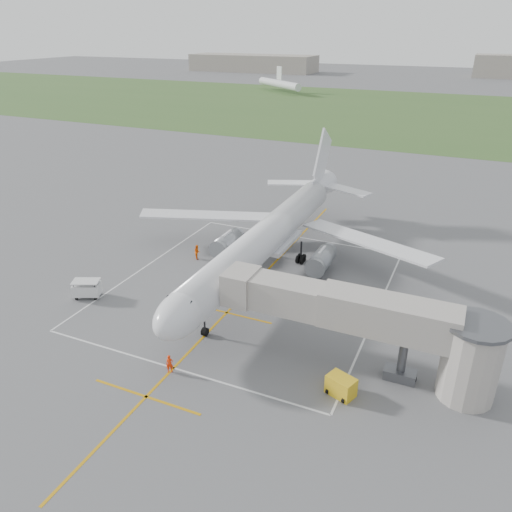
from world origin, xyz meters
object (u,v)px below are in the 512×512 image
at_px(baggage_cart, 87,289).
at_px(ramp_worker_wing, 197,252).
at_px(gpu_unit, 341,386).
at_px(airliner, 268,236).
at_px(jet_bridge, 378,325).
at_px(ramp_worker_nose, 170,364).

height_order(baggage_cart, ramp_worker_wing, baggage_cart).
distance_m(gpu_unit, ramp_worker_wing, 29.24).
height_order(airliner, gpu_unit, airliner).
bearing_deg(baggage_cart, jet_bridge, -24.51).
bearing_deg(ramp_worker_nose, jet_bridge, -10.10).
height_order(airliner, jet_bridge, airliner).
height_order(jet_bridge, ramp_worker_wing, jet_bridge).
relative_size(ramp_worker_nose, ramp_worker_wing, 0.88).
bearing_deg(ramp_worker_nose, baggage_cart, 120.20).
distance_m(jet_bridge, gpu_unit, 5.80).
height_order(gpu_unit, baggage_cart, baggage_cart).
bearing_deg(ramp_worker_nose, ramp_worker_wing, 80.11).
xyz_separation_m(airliner, baggage_cart, (-15.26, -14.00, -3.39)).
xyz_separation_m(gpu_unit, ramp_worker_nose, (-13.98, -3.14, 0.00)).
xyz_separation_m(airliner, jet_bridge, (15.72, -14.25, 0.35)).
height_order(jet_bridge, gpu_unit, jet_bridge).
bearing_deg(jet_bridge, ramp_worker_wing, 151.43).
relative_size(airliner, baggage_cart, 14.30).
bearing_deg(airliner, gpu_unit, -52.35).
height_order(jet_bridge, ramp_worker_nose, jet_bridge).
bearing_deg(gpu_unit, baggage_cart, -167.63).
distance_m(baggage_cart, ramp_worker_wing, 14.65).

